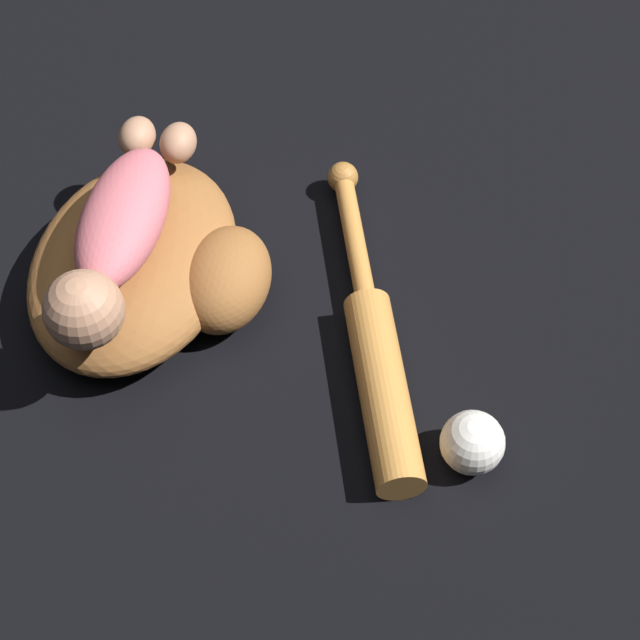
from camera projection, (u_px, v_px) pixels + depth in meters
ground_plane at (124, 299)px, 1.35m from camera, size 6.00×6.00×0.00m
baseball_glove at (149, 265)px, 1.32m from camera, size 0.39×0.35×0.10m
baby_figure at (116, 235)px, 1.23m from camera, size 0.36×0.17×0.09m
baseball_bat at (376, 352)px, 1.27m from camera, size 0.48×0.09×0.06m
baseball at (472, 443)px, 1.19m from camera, size 0.07×0.07×0.07m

